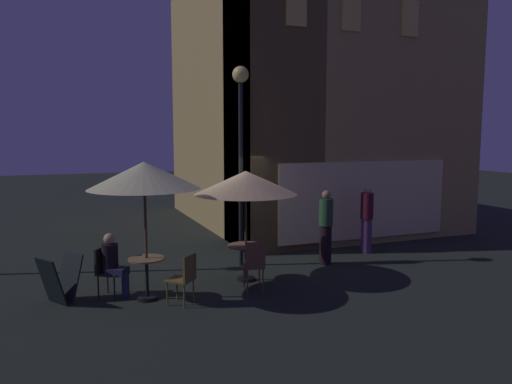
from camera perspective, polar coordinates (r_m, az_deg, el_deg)
name	(u,v)px	position (r m, az deg, el deg)	size (l,w,h in m)	color
ground_plane	(227,268)	(11.24, -3.43, -8.85)	(60.00, 60.00, 0.00)	black
cafe_building	(286,99)	(15.41, 3.52, 10.82)	(7.42, 8.79, 8.25)	tan
street_lamp_near_corner	(241,121)	(11.03, -1.81, 8.32)	(0.37, 0.37, 4.53)	black
menu_sandwich_board	(60,279)	(9.55, -21.94, -9.43)	(0.83, 0.81, 0.85)	black
cafe_table_0	(246,254)	(10.17, -1.19, -7.29)	(0.75, 0.75, 0.75)	black
cafe_table_1	(147,271)	(9.24, -12.66, -8.98)	(0.66, 0.66, 0.78)	black
patio_umbrella_0	(246,183)	(9.92, -1.21, 1.05)	(2.12, 2.12, 2.28)	black
patio_umbrella_1	(144,176)	(8.93, -12.95, 1.85)	(2.02, 2.02, 2.54)	black
cafe_chair_0	(255,262)	(9.41, -0.18, -8.18)	(0.44, 0.44, 0.99)	brown
cafe_chair_1	(185,275)	(8.84, -8.33, -9.62)	(0.60, 0.60, 0.90)	brown
cafe_chair_2	(106,267)	(9.62, -17.17, -8.43)	(0.57, 0.57, 0.93)	black
patron_seated_0	(113,261)	(9.51, -16.38, -7.76)	(0.50, 0.46, 1.20)	#262C49
patron_standing_1	(326,227)	(11.45, 8.17, -4.08)	(0.33, 0.33, 1.74)	black
patron_standing_2	(367,219)	(12.76, 12.82, -3.10)	(0.32, 0.32, 1.73)	#563462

